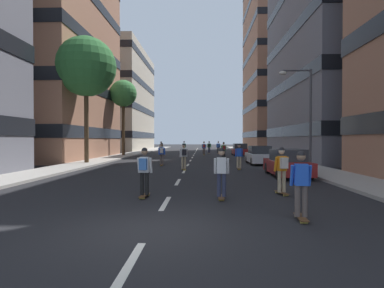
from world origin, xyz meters
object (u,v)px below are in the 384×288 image
object	(u,v)px
skater_1	(204,147)
skater_4	(239,155)
skater_10	(218,147)
skater_2	(221,171)
parked_car_near	(240,150)
skater_0	(144,169)
street_tree_mid	(86,67)
skater_7	(161,147)
parked_car_mid	(287,164)
skater_3	(162,153)
parked_car_far	(259,156)
streetlamp_right	(305,108)
skater_9	(184,146)
street_tree_near	(123,94)
skater_5	(184,155)
skater_12	(209,146)
skater_8	(282,168)
skater_11	(301,182)
skater_6	(224,149)

from	to	relation	value
skater_1	skater_4	size ratio (longest dim) A/B	1.00
skater_4	skater_10	bearing A→B (deg)	90.68
skater_1	skater_2	world-z (taller)	same
parked_car_near	skater_0	size ratio (longest dim) A/B	2.47
street_tree_mid	skater_7	world-z (taller)	street_tree_mid
parked_car_near	parked_car_mid	xyz separation A→B (m)	(0.00, -22.43, 0.00)
skater_0	skater_3	xyz separation A→B (m)	(-1.15, 13.28, 0.00)
parked_car_far	skater_3	bearing A→B (deg)	-166.39
skater_3	skater_7	size ratio (longest dim) A/B	1.00
street_tree_mid	streetlamp_right	world-z (taller)	street_tree_mid
parked_car_mid	street_tree_mid	distance (m)	18.09
streetlamp_right	skater_7	size ratio (longest dim) A/B	3.65
parked_car_far	skater_9	world-z (taller)	skater_9
street_tree_near	skater_0	xyz separation A→B (m)	(7.62, -26.74, -6.53)
skater_2	skater_1	bearing A→B (deg)	90.99
skater_5	skater_7	distance (m)	19.79
skater_1	skater_12	distance (m)	4.95
skater_12	street_tree_mid	bearing A→B (deg)	-117.93
skater_1	skater_10	distance (m)	4.45
skater_5	skater_12	world-z (taller)	same
parked_car_near	street_tree_near	world-z (taller)	street_tree_near
skater_7	skater_12	size ratio (longest dim) A/B	1.00
parked_car_near	streetlamp_right	size ratio (longest dim) A/B	0.68
streetlamp_right	skater_9	size ratio (longest dim) A/B	3.65
parked_car_mid	skater_2	world-z (taller)	skater_2
skater_3	skater_8	size ratio (longest dim) A/B	1.00
skater_5	skater_12	xyz separation A→B (m)	(2.18, 24.73, 0.00)
skater_3	parked_car_mid	bearing A→B (deg)	-40.29
parked_car_mid	skater_10	distance (m)	27.23
street_tree_mid	skater_4	world-z (taller)	street_tree_mid
parked_car_far	skater_12	world-z (taller)	skater_12
street_tree_near	skater_3	size ratio (longest dim) A/B	5.13
skater_5	skater_10	distance (m)	24.03
street_tree_near	skater_3	world-z (taller)	street_tree_near
parked_car_far	skater_3	world-z (taller)	skater_3
skater_11	skater_12	world-z (taller)	same
skater_9	skater_4	bearing A→B (deg)	-77.99
skater_0	skater_4	distance (m)	11.37
parked_car_mid	skater_7	world-z (taller)	skater_7
skater_9	skater_10	size ratio (longest dim) A/B	1.00
parked_car_mid	skater_11	world-z (taller)	skater_11
skater_1	skater_2	xyz separation A→B (m)	(0.52, -29.94, -0.03)
parked_car_mid	skater_8	bearing A→B (deg)	-106.70
street_tree_mid	skater_6	bearing A→B (deg)	30.89
skater_8	skater_0	bearing A→B (deg)	-171.68
skater_4	skater_11	xyz separation A→B (m)	(0.05, -13.36, 0.00)
streetlamp_right	skater_9	bearing A→B (deg)	110.25
parked_car_far	skater_4	world-z (taller)	skater_4
street_tree_mid	skater_10	bearing A→B (deg)	58.00
skater_0	skater_9	size ratio (longest dim) A/B	1.00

